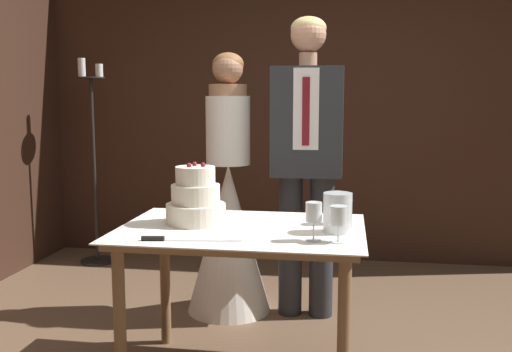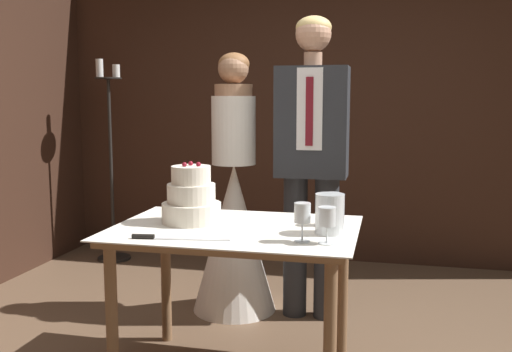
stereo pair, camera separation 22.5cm
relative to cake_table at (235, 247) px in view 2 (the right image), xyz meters
The scene contains 11 objects.
wall_back 2.36m from the cake_table, 85.05° to the left, with size 4.81×0.12×2.65m, color #382116.
cake_table is the anchor object (origin of this frame).
tiered_cake 0.33m from the cake_table, 166.35° to the left, with size 0.30×0.30×0.31m.
cake_knife 0.41m from the cake_table, 129.68° to the right, with size 0.44×0.09×0.02m.
wine_glass_near 0.55m from the cake_table, 24.80° to the right, with size 0.08×0.08×0.16m.
wine_glass_middle 0.47m from the cake_table, 29.91° to the right, with size 0.07×0.07×0.17m.
wine_glass_far 0.52m from the cake_table, 18.43° to the left, with size 0.08×0.08×0.16m.
hurricane_candle 0.49m from the cake_table, ahead, with size 0.13×0.13×0.19m.
bride 0.92m from the cake_table, 105.79° to the left, with size 0.54×0.54×1.66m.
groom 1.00m from the cake_table, 74.20° to the left, with size 0.44×0.25×1.87m.
candle_stand 2.39m from the cake_table, 131.53° to the left, with size 0.28×0.28×1.70m.
Camera 2 is at (0.52, -2.57, 1.37)m, focal length 40.00 mm.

